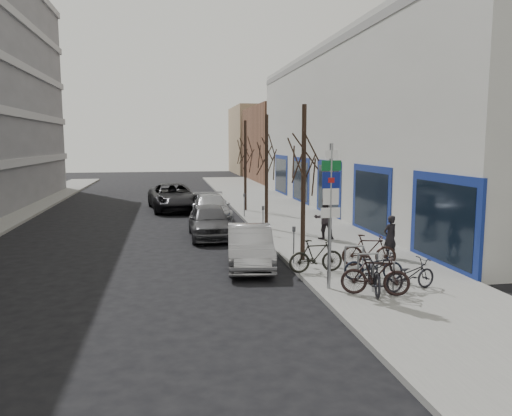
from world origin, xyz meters
name	(u,v)px	position (x,y,z in m)	size (l,w,h in m)	color
ground	(244,298)	(0.00, 0.00, 0.00)	(120.00, 120.00, 0.00)	black
sidewalk_east	(305,228)	(4.50, 10.00, 0.07)	(5.00, 70.00, 0.15)	slate
commercial_building	(471,130)	(17.00, 16.00, 5.00)	(20.00, 32.00, 10.00)	#B7B7B2
brick_building_far	(306,144)	(13.00, 40.00, 4.00)	(12.00, 14.00, 8.00)	brown
tan_building_far	(280,140)	(13.50, 55.00, 4.50)	(13.00, 12.00, 9.00)	#937A5B
highway_sign_pole	(330,207)	(2.40, -0.01, 2.46)	(0.55, 0.10, 4.20)	gray
bike_rack	(368,263)	(3.80, 0.60, 0.66)	(0.66, 2.26, 0.83)	gray
tree_near	(304,146)	(2.60, 3.50, 4.10)	(1.80, 1.80, 5.50)	black
tree_mid	(267,145)	(2.60, 10.00, 4.10)	(1.80, 1.80, 5.50)	black
tree_far	(245,144)	(2.60, 16.50, 4.10)	(1.80, 1.80, 5.50)	black
meter_front	(294,241)	(2.15, 3.00, 0.92)	(0.10, 0.08, 1.27)	gray
meter_mid	(263,217)	(2.15, 8.50, 0.92)	(0.10, 0.08, 1.27)	gray
meter_back	(244,203)	(2.15, 14.00, 0.92)	(0.10, 0.08, 1.27)	gray
bike_near_left	(375,270)	(3.54, -0.49, 0.75)	(0.59, 1.96, 1.20)	black
bike_near_right	(375,275)	(3.42, -0.82, 0.71)	(0.55, 1.84, 1.12)	black
bike_mid_curb	(373,263)	(3.96, 0.55, 0.68)	(0.52, 1.73, 1.06)	black
bike_mid_inner	(316,256)	(2.55, 1.75, 0.69)	(0.53, 1.77, 1.08)	black
bike_far_curb	(410,272)	(4.57, -0.56, 0.66)	(0.51, 1.67, 1.02)	black
bike_far_inner	(369,250)	(4.50, 2.17, 0.70)	(0.53, 1.80, 1.09)	black
parked_car_front	(250,246)	(0.72, 3.44, 0.70)	(1.48, 4.24, 1.40)	gray
parked_car_mid	(210,221)	(-0.20, 8.91, 0.75)	(1.77, 4.41, 1.50)	#4A494E
parked_car_back	(211,208)	(0.29, 13.76, 0.70)	(1.95, 4.81, 1.39)	#A2A3A7
lane_car	(173,197)	(-1.66, 18.37, 0.83)	(2.75, 5.96, 1.66)	black
pedestrian_near	(390,237)	(5.70, 3.18, 0.91)	(0.56, 0.37, 1.53)	black
pedestrian_far	(324,218)	(4.49, 6.97, 1.06)	(0.67, 0.45, 1.81)	black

